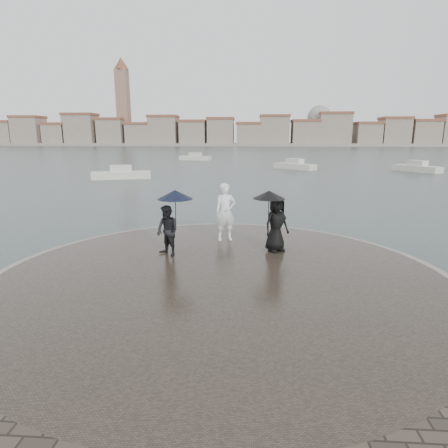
{
  "coord_description": "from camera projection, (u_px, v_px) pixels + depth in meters",
  "views": [
    {
      "loc": [
        0.73,
        -5.94,
        3.97
      ],
      "look_at": [
        0.0,
        4.8,
        1.45
      ],
      "focal_mm": 30.0,
      "sensor_mm": 36.0,
      "label": 1
    }
  ],
  "objects": [
    {
      "name": "ground",
      "position": [
        206.0,
        363.0,
        6.73
      ],
      "size": [
        400.0,
        400.0,
        0.0
      ],
      "primitive_type": "plane",
      "color": "#2B3835",
      "rests_on": "ground"
    },
    {
      "name": "kerb_ring",
      "position": [
        221.0,
        281.0,
        10.09
      ],
      "size": [
        12.5,
        12.5,
        0.32
      ],
      "primitive_type": "cylinder",
      "color": "gray",
      "rests_on": "ground"
    },
    {
      "name": "quay_tip",
      "position": [
        221.0,
        281.0,
        10.08
      ],
      "size": [
        11.9,
        11.9,
        0.36
      ],
      "primitive_type": "cylinder",
      "color": "#2D261E",
      "rests_on": "ground"
    },
    {
      "name": "statue",
      "position": [
        225.0,
        212.0,
        13.17
      ],
      "size": [
        0.84,
        0.66,
        2.03
      ],
      "primitive_type": "imported",
      "rotation": [
        0.0,
        0.0,
        0.27
      ],
      "color": "white",
      "rests_on": "quay_tip"
    },
    {
      "name": "visitor_left",
      "position": [
        170.0,
        219.0,
        11.43
      ],
      "size": [
        1.29,
        1.12,
        2.04
      ],
      "color": "black",
      "rests_on": "quay_tip"
    },
    {
      "name": "visitor_right",
      "position": [
        274.0,
        217.0,
        11.9
      ],
      "size": [
        1.3,
        1.11,
        1.95
      ],
      "color": "black",
      "rests_on": "quay_tip"
    },
    {
      "name": "far_skyline",
      "position": [
        234.0,
        133.0,
        161.99
      ],
      "size": [
        260.0,
        20.0,
        37.0
      ],
      "color": "gray",
      "rests_on": "ground"
    },
    {
      "name": "boats",
      "position": [
        256.0,
        166.0,
        47.7
      ],
      "size": [
        36.76,
        32.49,
        1.5
      ],
      "color": "beige",
      "rests_on": "ground"
    }
  ]
}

